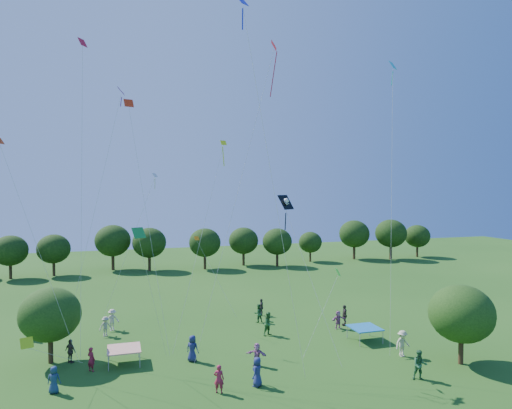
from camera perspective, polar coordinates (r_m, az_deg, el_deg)
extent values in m
cylinder|color=#422B19|center=(35.74, -24.28, -16.38)|extent=(0.33, 0.33, 1.62)
ellipsoid|color=#224614|center=(35.03, -24.34, -12.42)|extent=(4.09, 4.09, 3.68)
cylinder|color=#422B19|center=(35.55, 24.23, -16.47)|extent=(0.33, 0.33, 1.63)
ellipsoid|color=#224614|center=(34.81, 24.29, -12.32)|extent=(4.33, 4.33, 3.90)
cylinder|color=#422B19|center=(69.21, -28.33, -7.42)|extent=(0.38, 0.38, 1.87)
ellipsoid|color=#1B360F|center=(68.82, -28.37, -5.09)|extent=(4.48, 4.48, 4.03)
cylinder|color=#422B19|center=(68.98, -23.94, -7.39)|extent=(0.38, 0.38, 1.84)
ellipsoid|color=#1B360F|center=(68.59, -23.98, -5.08)|extent=(4.42, 4.42, 3.98)
cylinder|color=#422B19|center=(70.81, -17.44, -6.95)|extent=(0.44, 0.44, 2.14)
ellipsoid|color=#1B360F|center=(70.38, -17.47, -4.33)|extent=(5.14, 5.14, 4.63)
cylinder|color=#422B19|center=(68.81, -13.17, -7.22)|extent=(0.42, 0.42, 2.03)
ellipsoid|color=#1B360F|center=(68.39, -13.19, -4.67)|extent=(4.86, 4.86, 4.37)
cylinder|color=#422B19|center=(68.70, -6.41, -7.22)|extent=(0.40, 0.40, 1.96)
ellipsoid|color=#1B360F|center=(68.28, -6.42, -4.75)|extent=(4.71, 4.71, 4.24)
cylinder|color=#422B19|center=(71.59, -1.57, -6.85)|extent=(0.39, 0.39, 1.91)
ellipsoid|color=#1B360F|center=(71.20, -1.57, -4.54)|extent=(4.59, 4.59, 4.13)
cylinder|color=#422B19|center=(70.97, 2.67, -6.94)|extent=(0.39, 0.39, 1.89)
ellipsoid|color=#1B360F|center=(70.58, 2.67, -4.64)|extent=(4.54, 4.54, 4.08)
cylinder|color=#422B19|center=(75.76, 6.79, -6.50)|extent=(0.33, 0.33, 1.58)
ellipsoid|color=#1B360F|center=(75.44, 6.80, -4.70)|extent=(3.80, 3.80, 3.42)
cylinder|color=#422B19|center=(79.55, 12.16, -5.93)|extent=(0.44, 0.44, 2.13)
ellipsoid|color=#1B360F|center=(79.17, 12.18, -3.60)|extent=(5.12, 5.12, 4.61)
cylinder|color=#422B19|center=(80.87, 16.49, -5.82)|extent=(0.45, 0.45, 2.18)
ellipsoid|color=#1B360F|center=(80.49, 16.51, -3.47)|extent=(5.24, 5.24, 4.72)
cylinder|color=#422B19|center=(85.17, 19.50, -5.58)|extent=(0.37, 0.37, 1.81)
ellipsoid|color=#1B360F|center=(84.86, 19.52, -3.74)|extent=(4.35, 4.35, 3.91)
cube|color=#C23E16|center=(33.81, -16.18, -16.93)|extent=(2.20, 2.20, 0.08)
cylinder|color=#999999|center=(33.04, -17.97, -18.33)|extent=(0.05, 0.05, 1.10)
cylinder|color=#999999|center=(33.06, -14.32, -18.28)|extent=(0.05, 0.05, 1.10)
cylinder|color=#999999|center=(34.92, -17.91, -17.19)|extent=(0.05, 0.05, 1.10)
cylinder|color=#999999|center=(34.94, -14.48, -17.15)|extent=(0.05, 0.05, 1.10)
cube|color=#1967A8|center=(38.03, 13.44, -14.75)|extent=(2.20, 2.20, 0.08)
cylinder|color=#999999|center=(36.87, 12.86, -16.10)|extent=(0.05, 0.05, 1.10)
cylinder|color=#999999|center=(37.86, 15.58, -15.64)|extent=(0.05, 0.05, 1.10)
cylinder|color=#999999|center=(38.54, 11.32, -15.28)|extent=(0.05, 0.05, 1.10)
cylinder|color=#999999|center=(39.48, 13.97, -14.88)|extent=(0.05, 0.05, 1.10)
imported|color=navy|center=(30.90, -23.95, -19.39)|extent=(0.86, 0.59, 1.59)
imported|color=maroon|center=(28.64, -4.66, -20.89)|extent=(0.73, 0.61, 1.67)
imported|color=#296136|center=(31.92, 19.80, -18.36)|extent=(1.03, 0.80, 1.86)
imported|color=beige|center=(41.45, -17.55, -13.58)|extent=(1.28, 0.83, 1.81)
imported|color=#483E3A|center=(44.03, 0.68, -12.70)|extent=(0.83, 1.02, 1.59)
imported|color=#A66196|center=(32.36, 0.11, -18.25)|extent=(1.46, 1.30, 1.55)
imported|color=navy|center=(33.37, -7.96, -17.39)|extent=(1.01, 0.92, 1.81)
imported|color=maroon|center=(41.23, -26.40, -13.96)|extent=(0.66, 0.51, 1.56)
imported|color=#2A632C|center=(38.39, 1.61, -14.67)|extent=(1.05, 0.76, 1.92)
imported|color=#AB9D88|center=(40.12, -18.30, -14.26)|extent=(1.16, 0.86, 1.61)
imported|color=#3A302F|center=(41.75, 11.00, -13.42)|extent=(0.78, 1.15, 1.80)
imported|color=#96577F|center=(40.75, 10.24, -13.98)|extent=(1.52, 0.78, 1.55)
imported|color=navy|center=(29.38, 0.16, -20.18)|extent=(0.93, 0.96, 1.77)
imported|color=maroon|center=(33.31, -19.90, -17.73)|extent=(0.70, 0.68, 1.59)
imported|color=#25582E|center=(41.93, 0.28, -13.44)|extent=(0.86, 0.55, 1.63)
imported|color=#C0BA99|center=(35.51, 17.84, -16.21)|extent=(1.30, 0.74, 1.87)
imported|color=#3F3732|center=(35.25, -22.16, -16.61)|extent=(0.98, 0.97, 1.62)
cube|color=black|center=(30.61, 3.74, 0.29)|extent=(1.27, 1.14, 0.96)
cube|color=black|center=(30.72, 3.70, -2.14)|extent=(0.10, 0.27, 1.18)
sphere|color=white|center=(30.55, 3.78, 0.47)|extent=(0.35, 0.35, 0.35)
cylinder|color=white|center=(30.56, 3.78, -0.06)|extent=(0.25, 0.49, 0.32)
cylinder|color=white|center=(30.56, 3.78, -0.06)|extent=(0.25, 0.49, 0.32)
cylinder|color=beige|center=(29.53, 7.05, -9.79)|extent=(1.96, 4.47, 9.30)
cube|color=red|center=(32.44, 2.24, 19.25)|extent=(0.53, 0.73, 0.57)
cube|color=red|center=(31.97, 2.20, 15.95)|extent=(0.34, 0.60, 2.94)
cylinder|color=beige|center=(29.23, -2.53, 0.70)|extent=(5.80, 1.95, 20.02)
cube|color=red|center=(32.25, -15.63, 12.12)|extent=(0.68, 0.46, 0.56)
cylinder|color=beige|center=(30.61, -13.25, -2.95)|extent=(2.34, 2.63, 16.12)
cube|color=#EF3C0C|center=(31.73, -29.40, 6.96)|extent=(0.51, 0.58, 0.40)
cylinder|color=beige|center=(30.93, -25.41, -5.62)|extent=(4.40, 1.10, 13.36)
cube|color=#AEDC13|center=(27.30, -26.74, -15.20)|extent=(0.71, 0.58, 0.48)
cylinder|color=beige|center=(29.35, -23.60, -16.95)|extent=(2.44, 3.77, 2.46)
cube|color=#188431|center=(25.09, -14.45, -3.45)|extent=(0.77, 0.65, 0.55)
cylinder|color=beige|center=(27.87, -12.65, -11.86)|extent=(1.83, 4.10, 8.05)
cube|color=#1622E2|center=(24.72, -1.66, 24.03)|extent=(0.66, 0.60, 0.42)
cube|color=#1622E2|center=(24.46, -1.69, 22.16)|extent=(0.11, 0.23, 0.99)
cylinder|color=beige|center=(24.15, 2.54, 0.07)|extent=(4.02, 1.33, 19.72)
cube|color=#7C1999|center=(34.58, -16.53, 13.46)|extent=(0.52, 0.72, 0.52)
cube|color=#7C1999|center=(34.48, -16.52, 12.21)|extent=(0.14, 0.16, 0.66)
cylinder|color=beige|center=(34.27, -19.68, -1.49)|extent=(3.96, 0.61, 17.31)
cube|color=silver|center=(38.00, -12.53, 3.61)|extent=(0.49, 0.49, 0.30)
cube|color=silver|center=(38.03, -12.52, 2.56)|extent=(0.06, 0.20, 0.86)
cylinder|color=beige|center=(38.50, -15.62, -5.34)|extent=(4.21, 0.65, 11.61)
cube|color=#0DB4C7|center=(33.85, 16.73, 16.34)|extent=(0.75, 0.67, 0.55)
cube|color=#0DB4C7|center=(33.69, 16.66, 14.88)|extent=(0.10, 0.22, 0.92)
cylinder|color=beige|center=(31.42, 16.57, -0.38)|extent=(1.55, 2.34, 18.84)
cube|color=red|center=(32.92, -20.87, 18.41)|extent=(0.59, 0.66, 0.53)
cylinder|color=beige|center=(30.86, -20.98, 0.43)|extent=(0.29, 1.46, 19.80)
cube|color=orange|center=(39.09, -7.43, -4.20)|extent=(0.46, 0.38, 0.31)
cylinder|color=beige|center=(38.96, -4.99, -9.15)|extent=(3.00, 1.89, 6.30)
cube|color=#D9E614|center=(32.51, -4.09, 7.71)|extent=(0.46, 0.34, 0.35)
cube|color=#D9E614|center=(32.48, -4.10, 6.01)|extent=(0.22, 0.29, 1.37)
cylinder|color=beige|center=(31.15, -7.12, -5.03)|extent=(3.91, 2.16, 13.74)
cube|color=green|center=(30.57, 10.20, -8.32)|extent=(0.32, 0.55, 0.47)
cylinder|color=beige|center=(30.36, 8.08, -13.64)|extent=(2.71, 0.57, 5.01)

